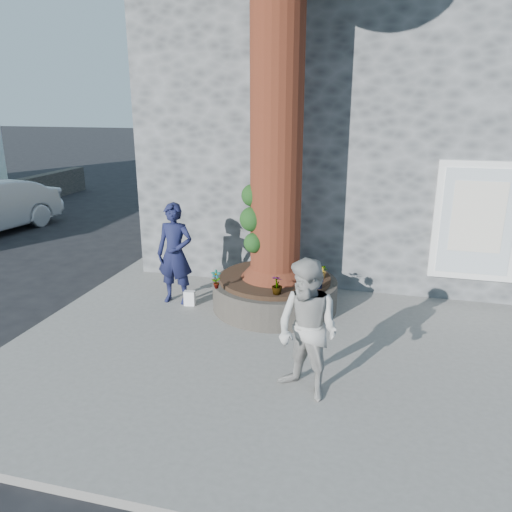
# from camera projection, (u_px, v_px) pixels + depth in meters

# --- Properties ---
(ground) EXTENTS (120.00, 120.00, 0.00)m
(ground) POSITION_uv_depth(u_px,v_px,m) (196.00, 358.00, 7.73)
(ground) COLOR black
(ground) RESTS_ON ground
(pavement) EXTENTS (9.00, 8.00, 0.12)m
(pavement) POSITION_uv_depth(u_px,v_px,m) (303.00, 337.00, 8.28)
(pavement) COLOR slate
(pavement) RESTS_ON ground
(yellow_line) EXTENTS (0.10, 30.00, 0.01)m
(yellow_line) POSITION_uv_depth(u_px,v_px,m) (64.00, 312.00, 9.39)
(yellow_line) COLOR yellow
(yellow_line) RESTS_ON ground
(stone_shop) EXTENTS (10.30, 8.30, 6.30)m
(stone_shop) POSITION_uv_depth(u_px,v_px,m) (384.00, 127.00, 12.83)
(stone_shop) COLOR #444749
(stone_shop) RESTS_ON ground
(planter) EXTENTS (2.30, 2.30, 0.60)m
(planter) POSITION_uv_depth(u_px,v_px,m) (275.00, 292.00, 9.26)
(planter) COLOR black
(planter) RESTS_ON pavement
(man) EXTENTS (0.70, 0.46, 1.92)m
(man) POSITION_uv_depth(u_px,v_px,m) (175.00, 254.00, 9.30)
(man) COLOR #141738
(man) RESTS_ON pavement
(woman) EXTENTS (1.13, 1.06, 1.85)m
(woman) POSITION_uv_depth(u_px,v_px,m) (308.00, 330.00, 6.29)
(woman) COLOR #A5A39E
(woman) RESTS_ON pavement
(shopping_bag) EXTENTS (0.21, 0.14, 0.28)m
(shopping_bag) POSITION_uv_depth(u_px,v_px,m) (190.00, 298.00, 9.37)
(shopping_bag) COLOR white
(shopping_bag) RESTS_ON pavement
(plant_a) EXTENTS (0.20, 0.17, 0.33)m
(plant_a) POSITION_uv_depth(u_px,v_px,m) (216.00, 279.00, 8.54)
(plant_a) COLOR gray
(plant_a) RESTS_ON planter
(plant_b) EXTENTS (0.27, 0.27, 0.37)m
(plant_b) POSITION_uv_depth(u_px,v_px,m) (318.00, 278.00, 8.54)
(plant_b) COLOR gray
(plant_b) RESTS_ON planter
(plant_c) EXTENTS (0.20, 0.20, 0.33)m
(plant_c) POSITION_uv_depth(u_px,v_px,m) (277.00, 285.00, 8.28)
(plant_c) COLOR gray
(plant_c) RESTS_ON planter
(plant_d) EXTENTS (0.33, 0.33, 0.28)m
(plant_d) POSITION_uv_depth(u_px,v_px,m) (322.00, 271.00, 9.04)
(plant_d) COLOR gray
(plant_d) RESTS_ON planter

